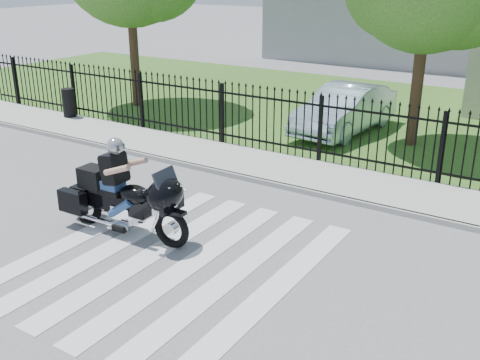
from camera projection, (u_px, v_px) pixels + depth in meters
The scene contains 9 objects.
ground at pixel (172, 259), 9.78m from camera, with size 120.00×120.00×0.00m, color slate.
crosswalk at pixel (172, 259), 9.78m from camera, with size 5.00×5.50×0.01m, color silver, non-canonical shape.
sidewalk at pixel (301, 173), 13.71m from camera, with size 40.00×2.00×0.12m, color #ADAAA3.
curb at pixel (281, 186), 12.92m from camera, with size 40.00×0.12×0.12m, color #ADAAA3.
grass_strip at pixel (393, 116), 19.25m from camera, with size 40.00×12.00×0.02m, color #34581E.
iron_fence at pixel (320, 131), 14.20m from camera, with size 26.00×0.04×1.80m.
motorcycle_rider at pixel (121, 194), 10.51m from camera, with size 2.90×0.89×1.92m.
parked_car at pixel (345, 109), 17.08m from camera, with size 1.51×4.34×1.43m, color silver.
litter_bin at pixel (69, 103), 18.57m from camera, with size 0.42×0.42×0.94m, color black.
Camera 1 is at (5.66, -6.67, 4.75)m, focal length 42.00 mm.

